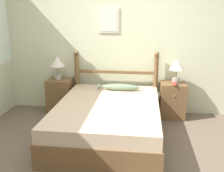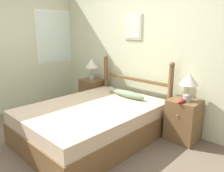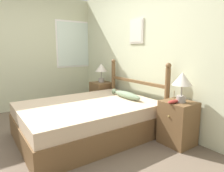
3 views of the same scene
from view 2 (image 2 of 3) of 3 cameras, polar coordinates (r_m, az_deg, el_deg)
ground_plane at (r=3.14m, az=-12.67°, el=-16.81°), size 16.00×16.00×0.00m
wall_back at (r=3.92m, az=8.00°, el=9.32°), size 6.40×0.08×2.55m
bed at (r=3.37m, az=-4.96°, el=-9.35°), size 1.51×2.06×0.52m
headboard at (r=3.94m, az=5.82°, el=-0.25°), size 1.52×0.09×1.15m
nightstand_left at (r=4.63m, az=-5.11°, el=-2.02°), size 0.43×0.42×0.62m
nightstand_right at (r=3.44m, az=18.14°, el=-8.53°), size 0.43×0.42×0.62m
table_lamp_left at (r=4.53m, az=-5.38°, el=5.53°), size 0.27×0.27×0.42m
table_lamp_right at (r=3.24m, az=19.46°, el=1.30°), size 0.27×0.27×0.42m
model_boat at (r=3.22m, az=17.69°, el=-3.71°), size 0.08×0.23×0.17m
fish_pillow at (r=3.66m, az=4.00°, el=-2.11°), size 0.72×0.14×0.12m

